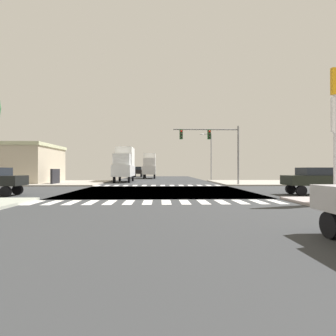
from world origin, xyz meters
TOP-DOWN VIEW (x-y plane):
  - ground at (0.00, 0.00)m, footprint 90.00×90.00m
  - sidewalk_corner_ne at (13.00, 12.00)m, footprint 12.00×12.00m
  - sidewalk_corner_nw at (-13.00, 12.00)m, footprint 12.00×12.00m
  - crosswalk_near at (-0.25, -7.30)m, footprint 13.50×2.00m
  - crosswalk_far at (-0.25, 7.30)m, footprint 13.50×2.00m
  - traffic_signal_mast at (5.63, 6.83)m, footprint 7.12×0.55m
  - street_lamp at (7.41, 18.16)m, footprint 1.78×0.32m
  - bank_building at (-19.89, 12.47)m, footprint 14.58×8.85m
  - sedan_trailing_4 at (10.74, -3.50)m, footprint 4.30×1.80m
  - box_truck_middle_3 at (-5.00, 15.73)m, footprint 2.40×7.20m
  - suv_outer_1 at (-5.00, 39.47)m, footprint 1.96×4.60m
  - box_truck_inner_4 at (-2.00, 29.97)m, footprint 2.40×7.20m

SIDE VIEW (x-z plane):
  - ground at x=0.00m, z-range -0.05..0.00m
  - crosswalk_near at x=-0.25m, z-range 0.00..0.01m
  - crosswalk_far at x=-0.25m, z-range 0.00..0.01m
  - sidewalk_corner_ne at x=13.00m, z-range 0.00..0.14m
  - sidewalk_corner_nw at x=-13.00m, z-range 0.00..0.14m
  - sedan_trailing_4 at x=10.74m, z-range 0.18..2.06m
  - suv_outer_1 at x=-5.00m, z-range 0.22..2.56m
  - bank_building at x=-19.89m, z-range 0.01..4.87m
  - box_truck_middle_3 at x=-5.00m, z-range 0.14..4.99m
  - box_truck_inner_4 at x=-2.00m, z-range 0.14..4.99m
  - street_lamp at x=7.41m, z-range 0.77..7.91m
  - traffic_signal_mast at x=5.63m, z-range 1.56..8.00m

